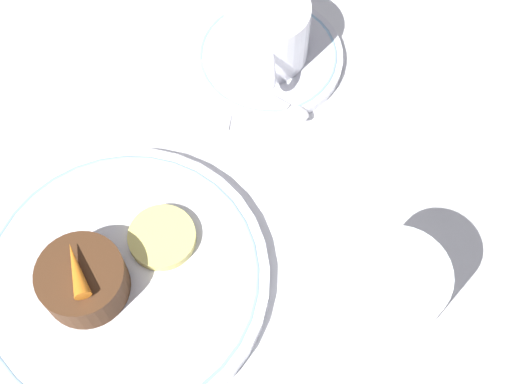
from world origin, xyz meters
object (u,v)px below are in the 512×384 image
Objects in this scene: dessert_cake at (83,280)px; coffee_cup at (267,30)px; dinner_plate at (123,278)px; wine_glass at (391,293)px; fork at (165,111)px.

coffee_cup is at bearing 145.05° from dessert_cake.
wine_glass reaches higher than dinner_plate.
wine_glass reaches higher than coffee_cup.
dinner_plate is 0.28m from coffee_cup.
fork is 0.20m from dessert_cake.
dinner_plate is 0.18m from fork.
wine_glass is 0.29m from fork.
dinner_plate is 3.47× the size of dessert_cake.
fork is at bearing 160.41° from dessert_cake.
wine_glass is (0.05, 0.22, 0.07)m from dinner_plate.
fork is (-0.17, 0.04, -0.01)m from dinner_plate.
coffee_cup is 0.13m from fork.
dinner_plate is at bearing -102.48° from wine_glass.
coffee_cup is 0.29m from wine_glass.
dessert_cake reaches higher than fork.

